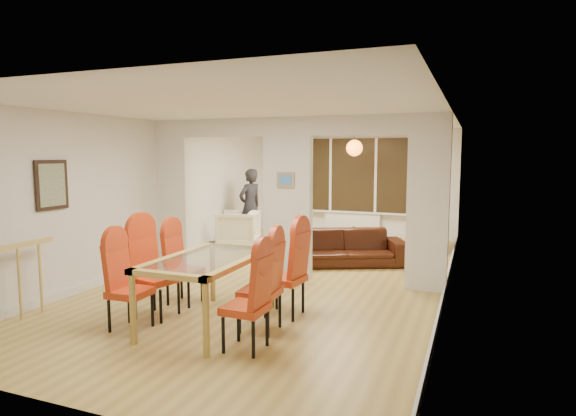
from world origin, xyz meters
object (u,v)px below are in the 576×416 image
Objects in this scene: dining_chair_lc at (184,266)px; person at (250,206)px; dining_table at (210,290)px; bowl at (343,238)px; television at (431,236)px; dining_chair_la at (130,285)px; coffee_table at (352,246)px; dining_chair_lb at (156,272)px; dining_chair_ra at (245,300)px; armchair at (238,229)px; bottle at (354,232)px; dining_chair_rb at (260,285)px; sofa at (345,247)px; dining_chair_rc at (284,272)px.

dining_chair_lc is 4.54m from person.
bowl is (0.35, 4.76, -0.14)m from dining_table.
person is 4.00m from television.
dining_chair_la is 5.47m from coffee_table.
dining_chair_lb is 1.56m from dining_chair_ra.
bottle is (2.47, 0.45, -0.00)m from armchair.
armchair is 3.13× the size of bottle.
bottle is (1.28, 4.33, -0.12)m from dining_chair_lc.
dining_chair_rb is (1.38, 0.04, -0.03)m from dining_chair_lb.
dining_chair_lc is 3.36m from sofa.
dining_chair_ra is (1.48, -0.04, 0.00)m from dining_chair_la.
dining_chair_ra is 6.28m from television.
dining_chair_rc is at bearing 41.42° from dining_table.
dining_chair_lc is at bearing -106.56° from coffee_table.
dining_chair_la reaches higher than sofa.
dining_chair_rc is (-0.02, 1.13, 0.03)m from dining_chair_ra.
dining_chair_la is 1.21× the size of armchair.
dining_chair_lb is 1.31× the size of armchair.
television is (2.79, 5.63, -0.26)m from dining_chair_lb.
armchair is at bearing 92.31° from television.
dining_chair_la is 5.22× the size of bowl.
dining_chair_ra reaches higher than television.
television is at bearing 63.28° from dining_chair_la.
bottle is at bearing 93.22° from dining_chair_ra.
coffee_table is (2.40, -0.14, -0.72)m from person.
dining_chair_la reaches higher than television.
dining_chair_rb reaches higher than television.
bowl is (2.22, -0.21, -0.57)m from person.
armchair is (-2.56, 4.44, -0.14)m from dining_chair_rb.
dining_chair_rc is 5.19m from television.
dining_chair_ra is 5.36m from coffee_table.
dining_chair_lb reaches higher than armchair.
dining_chair_ra is at bearing 154.05° from television.
dining_chair_rc is (1.46, 1.10, 0.03)m from dining_chair_la.
dining_chair_rc is 1.05× the size of television.
bowl is at bearing 78.63° from dining_chair_lc.
person reaches higher than dining_chair_la.
dining_chair_lc is (-0.74, 0.59, 0.10)m from dining_table.
television is (1.31, 6.14, -0.22)m from dining_chair_ra.
television is (2.80, 6.10, -0.22)m from dining_chair_la.
dining_table is 1.55× the size of dining_chair_lb.
dining_chair_la reaches higher than dining_table.
sofa is 10.91× the size of bowl.
dining_chair_rc is at bearing 36.92° from dining_chair_lb.
sofa is (0.05, 3.59, -0.22)m from dining_chair_rb.
sofa reaches higher than bottle.
television reaches higher than coffee_table.
dining_chair_lb reaches higher than dining_chair_rb.
person is (-2.59, 5.48, 0.32)m from dining_chair_ra.
dining_table is at bearing 13.94° from dining_chair_lb.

